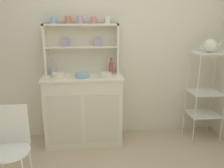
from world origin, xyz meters
name	(u,v)px	position (x,y,z in m)	size (l,w,h in m)	color
wall_back	(106,47)	(0.00, 1.62, 1.25)	(3.84, 0.05, 2.50)	silver
hutch_cabinet	(84,109)	(-0.33, 1.37, 0.47)	(1.01, 0.45, 0.91)	silver
hutch_shelf_unit	(82,45)	(-0.33, 1.53, 1.29)	(0.94, 0.18, 0.64)	silver
bakers_rack	(206,87)	(1.30, 1.30, 0.75)	(0.40, 0.35, 1.20)	silver
wire_chair	(11,142)	(-0.98, 0.49, 0.52)	(0.36, 0.36, 0.85)	white
cup_sky_0	(54,20)	(-0.66, 1.49, 1.60)	(0.09, 0.07, 0.08)	#8EB2D1
cup_terracotta_1	(68,20)	(-0.48, 1.49, 1.60)	(0.09, 0.08, 0.09)	#C67556
cup_lilac_2	(80,20)	(-0.33, 1.49, 1.60)	(0.09, 0.07, 0.09)	#B79ECC
cup_rose_3	(94,20)	(-0.17, 1.49, 1.60)	(0.09, 0.07, 0.08)	#D17A84
cup_cream_4	(108,20)	(0.01, 1.49, 1.60)	(0.09, 0.08, 0.09)	silver
bowl_mixing_large	(58,76)	(-0.62, 1.29, 0.94)	(0.15, 0.15, 0.06)	silver
bowl_floral_medium	(82,75)	(-0.33, 1.29, 0.94)	(0.18, 0.18, 0.06)	#8EB2D1
bowl_cream_small	(106,75)	(-0.03, 1.29, 0.94)	(0.15, 0.15, 0.05)	silver
jam_bottle	(111,68)	(0.05, 1.45, 1.00)	(0.05, 0.05, 0.21)	#B74C47
utensil_jar	(53,71)	(-0.70, 1.45, 0.97)	(0.08, 0.08, 0.25)	#B2B7C6
porcelain_teapot	(210,46)	(1.29, 1.30, 1.29)	(0.26, 0.17, 0.19)	white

